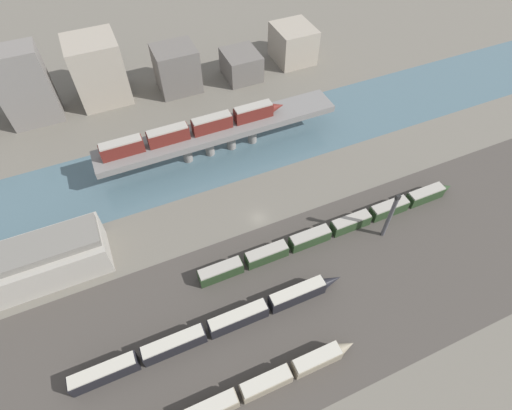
{
  "coord_description": "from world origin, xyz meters",
  "views": [
    {
      "loc": [
        -25.0,
        -55.85,
        80.06
      ],
      "look_at": [
        0.0,
        1.51,
        3.42
      ],
      "focal_mm": 28.0,
      "sensor_mm": 36.0,
      "label": 1
    }
  ],
  "objects_px": {
    "train_on_bridge": "(195,128)",
    "signal_tower": "(390,217)",
    "train_yard_far": "(335,228)",
    "train_yard_mid": "(213,329)",
    "train_yard_near": "(246,393)",
    "warehouse_building": "(39,261)"
  },
  "relations": [
    {
      "from": "train_yard_mid",
      "to": "warehouse_building",
      "type": "distance_m",
      "value": 41.53
    },
    {
      "from": "warehouse_building",
      "to": "train_yard_near",
      "type": "bearing_deg",
      "value": -53.22
    },
    {
      "from": "warehouse_building",
      "to": "signal_tower",
      "type": "height_order",
      "value": "signal_tower"
    },
    {
      "from": "train_on_bridge",
      "to": "warehouse_building",
      "type": "height_order",
      "value": "train_on_bridge"
    },
    {
      "from": "warehouse_building",
      "to": "signal_tower",
      "type": "xyz_separation_m",
      "value": [
        76.11,
        -21.79,
        2.41
      ]
    },
    {
      "from": "train_on_bridge",
      "to": "train_yard_far",
      "type": "relative_size",
      "value": 0.73
    },
    {
      "from": "train_on_bridge",
      "to": "train_yard_mid",
      "type": "bearing_deg",
      "value": -105.14
    },
    {
      "from": "train_yard_far",
      "to": "signal_tower",
      "type": "height_order",
      "value": "signal_tower"
    },
    {
      "from": "train_on_bridge",
      "to": "train_yard_mid",
      "type": "xyz_separation_m",
      "value": [
        -13.66,
        -50.5,
        -8.64
      ]
    },
    {
      "from": "train_yard_near",
      "to": "train_yard_far",
      "type": "distance_m",
      "value": 42.68
    },
    {
      "from": "train_yard_near",
      "to": "warehouse_building",
      "type": "xyz_separation_m",
      "value": [
        -31.5,
        42.15,
        3.08
      ]
    },
    {
      "from": "train_on_bridge",
      "to": "signal_tower",
      "type": "bearing_deg",
      "value": -53.58
    },
    {
      "from": "train_yard_near",
      "to": "signal_tower",
      "type": "height_order",
      "value": "signal_tower"
    },
    {
      "from": "train_on_bridge",
      "to": "train_yard_near",
      "type": "xyz_separation_m",
      "value": [
        -12.27,
        -64.19,
        -8.93
      ]
    },
    {
      "from": "train_yard_far",
      "to": "warehouse_building",
      "type": "xyz_separation_m",
      "value": [
        -65.7,
        16.61,
        3.08
      ]
    },
    {
      "from": "train_yard_far",
      "to": "signal_tower",
      "type": "bearing_deg",
      "value": -26.45
    },
    {
      "from": "train_yard_near",
      "to": "signal_tower",
      "type": "distance_m",
      "value": 49.34
    },
    {
      "from": "train_on_bridge",
      "to": "train_yard_mid",
      "type": "height_order",
      "value": "train_on_bridge"
    },
    {
      "from": "train_on_bridge",
      "to": "warehouse_building",
      "type": "bearing_deg",
      "value": -153.28
    },
    {
      "from": "train_yard_far",
      "to": "warehouse_building",
      "type": "distance_m",
      "value": 67.84
    },
    {
      "from": "train_yard_far",
      "to": "train_yard_mid",
      "type": "bearing_deg",
      "value": -161.58
    },
    {
      "from": "train_yard_mid",
      "to": "signal_tower",
      "type": "relative_size",
      "value": 3.97
    }
  ]
}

